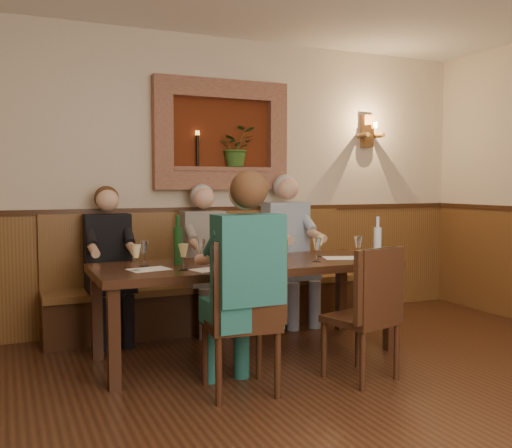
# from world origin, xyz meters

# --- Properties ---
(room_shell) EXTENTS (6.04, 6.04, 2.82)m
(room_shell) POSITION_xyz_m (0.00, 0.00, 1.89)
(room_shell) COLOR beige
(room_shell) RESTS_ON ground
(wainscoting) EXTENTS (6.02, 6.02, 1.15)m
(wainscoting) POSITION_xyz_m (0.00, -0.00, 0.59)
(wainscoting) COLOR brown
(wainscoting) RESTS_ON ground
(wall_niche) EXTENTS (1.36, 0.30, 1.06)m
(wall_niche) POSITION_xyz_m (0.24, 2.94, 1.81)
(wall_niche) COLOR #551E0C
(wall_niche) RESTS_ON ground
(wall_sconce) EXTENTS (0.25, 0.20, 0.35)m
(wall_sconce) POSITION_xyz_m (1.90, 2.93, 1.94)
(wall_sconce) COLOR brown
(wall_sconce) RESTS_ON ground
(dining_table) EXTENTS (2.40, 0.90, 0.75)m
(dining_table) POSITION_xyz_m (0.00, 1.85, 0.68)
(dining_table) COLOR black
(dining_table) RESTS_ON ground
(bench) EXTENTS (3.00, 0.45, 1.11)m
(bench) POSITION_xyz_m (0.00, 2.79, 0.33)
(bench) COLOR #381E0F
(bench) RESTS_ON ground
(chair_near_left) EXTENTS (0.50, 0.50, 1.02)m
(chair_near_left) POSITION_xyz_m (-0.37, 1.10, 0.30)
(chair_near_left) COLOR black
(chair_near_left) RESTS_ON ground
(chair_near_right) EXTENTS (0.51, 0.51, 0.94)m
(chair_near_right) POSITION_xyz_m (0.52, 0.99, 0.27)
(chair_near_right) COLOR black
(chair_near_right) RESTS_ON ground
(person_bench_left) EXTENTS (0.39, 0.48, 1.36)m
(person_bench_left) POSITION_xyz_m (-0.94, 2.69, 0.56)
(person_bench_left) COLOR black
(person_bench_left) RESTS_ON ground
(person_bench_mid) EXTENTS (0.40, 0.49, 1.37)m
(person_bench_mid) POSITION_xyz_m (-0.06, 2.69, 0.56)
(person_bench_mid) COLOR #534E4C
(person_bench_mid) RESTS_ON ground
(person_bench_right) EXTENTS (0.44, 0.54, 1.47)m
(person_bench_right) POSITION_xyz_m (0.81, 2.69, 0.61)
(person_bench_right) COLOR navy
(person_bench_right) RESTS_ON ground
(person_chair_front) EXTENTS (0.43, 0.53, 1.46)m
(person_chair_front) POSITION_xyz_m (-0.36, 1.07, 0.60)
(person_chair_front) COLOR navy
(person_chair_front) RESTS_ON ground
(spittoon_bucket) EXTENTS (0.24, 0.24, 0.25)m
(spittoon_bucket) POSITION_xyz_m (-0.18, 1.87, 0.88)
(spittoon_bucket) COLOR #BD0C0B
(spittoon_bucket) RESTS_ON dining_table
(wine_bottle_green_a) EXTENTS (0.08, 0.08, 0.38)m
(wine_bottle_green_a) POSITION_xyz_m (0.04, 1.75, 0.91)
(wine_bottle_green_a) COLOR #19471E
(wine_bottle_green_a) RESTS_ON dining_table
(wine_bottle_green_b) EXTENTS (0.09, 0.09, 0.38)m
(wine_bottle_green_b) POSITION_xyz_m (-0.54, 1.94, 0.91)
(wine_bottle_green_b) COLOR #19471E
(wine_bottle_green_b) RESTS_ON dining_table
(water_bottle) EXTENTS (0.07, 0.07, 0.35)m
(water_bottle) POSITION_xyz_m (1.07, 1.60, 0.89)
(water_bottle) COLOR silver
(water_bottle) RESTS_ON dining_table
(tasting_sheet_a) EXTENTS (0.32, 0.25, 0.00)m
(tasting_sheet_a) POSITION_xyz_m (-0.81, 1.79, 0.75)
(tasting_sheet_a) COLOR white
(tasting_sheet_a) RESTS_ON dining_table
(tasting_sheet_b) EXTENTS (0.35, 0.31, 0.00)m
(tasting_sheet_b) POSITION_xyz_m (-0.09, 1.66, 0.75)
(tasting_sheet_b) COLOR white
(tasting_sheet_b) RESTS_ON dining_table
(tasting_sheet_c) EXTENTS (0.36, 0.31, 0.00)m
(tasting_sheet_c) POSITION_xyz_m (0.83, 1.76, 0.75)
(tasting_sheet_c) COLOR white
(tasting_sheet_c) RESTS_ON dining_table
(tasting_sheet_d) EXTENTS (0.31, 0.26, 0.00)m
(tasting_sheet_d) POSITION_xyz_m (-0.40, 1.60, 0.75)
(tasting_sheet_d) COLOR white
(tasting_sheet_d) RESTS_ON dining_table
(wine_glass_0) EXTENTS (0.08, 0.08, 0.19)m
(wine_glass_0) POSITION_xyz_m (-0.91, 1.75, 0.85)
(wine_glass_0) COLOR #FFE698
(wine_glass_0) RESTS_ON dining_table
(wine_glass_1) EXTENTS (0.08, 0.08, 0.19)m
(wine_glass_1) POSITION_xyz_m (-0.80, 1.98, 0.85)
(wine_glass_1) COLOR white
(wine_glass_1) RESTS_ON dining_table
(wine_glass_2) EXTENTS (0.08, 0.08, 0.19)m
(wine_glass_2) POSITION_xyz_m (-0.58, 1.66, 0.85)
(wine_glass_2) COLOR #FFE698
(wine_glass_2) RESTS_ON dining_table
(wine_glass_3) EXTENTS (0.08, 0.08, 0.19)m
(wine_glass_3) POSITION_xyz_m (-0.35, 1.95, 0.85)
(wine_glass_3) COLOR white
(wine_glass_3) RESTS_ON dining_table
(wine_glass_4) EXTENTS (0.08, 0.08, 0.19)m
(wine_glass_4) POSITION_xyz_m (-0.07, 1.71, 0.85)
(wine_glass_4) COLOR #FFE698
(wine_glass_4) RESTS_ON dining_table
(wine_glass_5) EXTENTS (0.08, 0.08, 0.19)m
(wine_glass_5) POSITION_xyz_m (0.21, 1.91, 0.85)
(wine_glass_5) COLOR #FFE698
(wine_glass_5) RESTS_ON dining_table
(wine_glass_6) EXTENTS (0.08, 0.08, 0.19)m
(wine_glass_6) POSITION_xyz_m (0.53, 1.66, 0.85)
(wine_glass_6) COLOR white
(wine_glass_6) RESTS_ON dining_table
(wine_glass_7) EXTENTS (0.08, 0.08, 0.19)m
(wine_glass_7) POSITION_xyz_m (0.73, 1.95, 0.85)
(wine_glass_7) COLOR #FFE698
(wine_glass_7) RESTS_ON dining_table
(wine_glass_8) EXTENTS (0.08, 0.08, 0.19)m
(wine_glass_8) POSITION_xyz_m (0.93, 1.67, 0.85)
(wine_glass_8) COLOR white
(wine_glass_8) RESTS_ON dining_table
(wine_glass_9) EXTENTS (0.08, 0.08, 0.19)m
(wine_glass_9) POSITION_xyz_m (-0.16, 1.51, 0.85)
(wine_glass_9) COLOR #FFE698
(wine_glass_9) RESTS_ON dining_table
(wine_glass_10) EXTENTS (0.08, 0.08, 0.19)m
(wine_glass_10) POSITION_xyz_m (-0.38, 1.60, 0.85)
(wine_glass_10) COLOR white
(wine_glass_10) RESTS_ON dining_table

